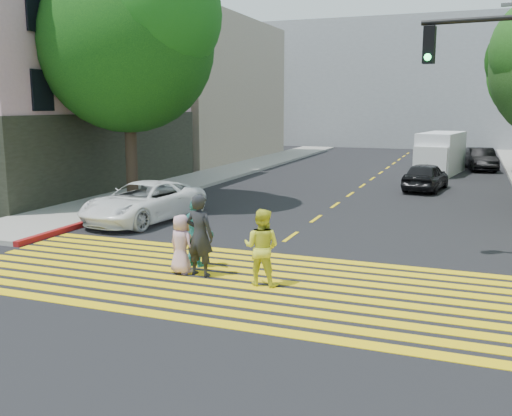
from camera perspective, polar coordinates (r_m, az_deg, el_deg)
The scene contains 18 objects.
ground at distance 12.07m, azimuth -5.12°, elevation -8.94°, with size 120.00×120.00×0.00m, color black.
sidewalk_left at distance 35.17m, azimuth -1.98°, elevation 3.88°, with size 3.00×40.00×0.15m, color gray.
curb_red at distance 20.51m, azimuth -15.23°, elevation -1.03°, with size 0.20×8.00×0.16m, color maroon.
crosswalk at distance 13.17m, azimuth -2.68°, elevation -7.23°, with size 13.40×5.30×0.01m.
lane_line at distance 33.36m, azimuth 11.98°, elevation 3.20°, with size 0.12×34.40×0.01m.
building_left_pink at distance 30.61m, azimuth -23.03°, elevation 10.59°, with size 12.10×14.10×11.00m.
building_left_tan at distance 43.65m, azimuth -8.20°, elevation 11.49°, with size 12.00×16.00×10.00m, color tan.
backdrop_block at distance 58.49m, azimuth 16.18°, elevation 11.83°, with size 30.00×8.00×12.00m, color gray.
tree_left at distance 23.63m, azimuth -12.60°, elevation 16.60°, with size 9.26×9.00×9.90m.
pedestrian_man at distance 13.35m, azimuth -5.65°, elevation -2.74°, with size 0.71×0.46×1.94m, color black.
pedestrian_woman at distance 12.63m, azimuth 0.56°, elevation -3.95°, with size 0.84×0.65×1.73m, color yellow.
pedestrian_child at distance 13.66m, azimuth -7.48°, elevation -3.60°, with size 0.70×0.45×1.42m, color #CC9CAE.
pedestrian_extra at distance 14.12m, azimuth -6.03°, elevation -2.53°, with size 1.00×0.41×1.70m, color teal.
white_sedan at distance 20.00m, azimuth -11.15°, elevation 0.61°, with size 2.25×4.89×1.36m, color white.
dark_car_near at distance 27.99m, azimuth 16.60°, elevation 3.05°, with size 1.57×3.91×1.33m, color black.
silver_car at distance 39.27m, azimuth 18.52°, elevation 4.88°, with size 1.84×4.52×1.31m, color #9E9E9E.
dark_car_parked at distance 37.97m, azimuth 21.55°, elevation 4.57°, with size 1.45×4.17×1.37m, color black.
white_van at distance 34.96m, azimuth 17.89°, elevation 5.11°, with size 2.69×5.34×2.41m.
Camera 1 is at (5.02, -10.24, 3.95)m, focal length 40.00 mm.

